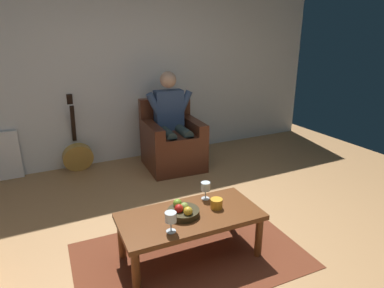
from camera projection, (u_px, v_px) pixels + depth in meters
name	position (u px, v px, depth m)	size (l,w,h in m)	color
ground_plane	(235.00, 264.00, 2.62)	(6.71, 6.71, 0.00)	#AF7F4F
wall_back	(128.00, 61.00, 4.45)	(5.99, 0.06, 2.74)	silver
rug	(190.00, 255.00, 2.71)	(1.81, 1.14, 0.01)	brown
armchair	(172.00, 143.00, 4.43)	(0.75, 0.79, 0.89)	#4F2516
person_seated	(172.00, 118.00, 4.31)	(0.64, 0.62, 1.26)	#33486E
coffee_table	(190.00, 220.00, 2.61)	(1.13, 0.58, 0.39)	brown
guitar	(78.00, 155.00, 4.31)	(0.38, 0.31, 1.00)	#AF8539
wine_glass_near	(171.00, 218.00, 2.33)	(0.08, 0.08, 0.15)	silver
wine_glass_far	(206.00, 187.00, 2.80)	(0.08, 0.08, 0.15)	silver
fruit_bowl	(183.00, 211.00, 2.56)	(0.25, 0.25, 0.11)	#2F2713
candle_jar	(216.00, 203.00, 2.67)	(0.10, 0.10, 0.08)	gold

